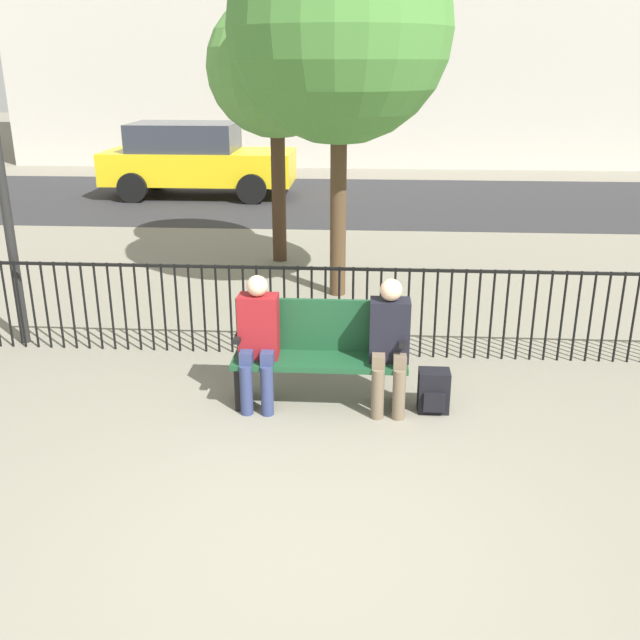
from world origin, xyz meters
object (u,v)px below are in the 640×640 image
(seated_person_1, at_px, (389,339))
(tree_0, at_px, (340,29))
(backpack, at_px, (434,391))
(parked_car_0, at_px, (195,159))
(tree_1, at_px, (276,68))
(seated_person_0, at_px, (258,336))
(park_bench, at_px, (321,350))

(seated_person_1, distance_m, tree_0, 4.22)
(seated_person_1, distance_m, backpack, 0.62)
(backpack, height_order, parked_car_0, parked_car_0)
(seated_person_1, bearing_deg, tree_1, 107.30)
(tree_0, xyz_separation_m, tree_1, (-0.96, 1.64, -0.44))
(seated_person_0, height_order, parked_car_0, parked_car_0)
(park_bench, height_order, tree_0, tree_0)
(backpack, height_order, tree_1, tree_1)
(tree_0, bearing_deg, backpack, -73.50)
(seated_person_0, distance_m, tree_1, 5.38)
(seated_person_0, xyz_separation_m, parked_car_0, (-2.95, 10.37, 0.18))
(backpack, xyz_separation_m, tree_0, (-0.97, 3.29, 3.05))
(seated_person_1, bearing_deg, parked_car_0, 111.44)
(park_bench, bearing_deg, backpack, -7.76)
(parked_car_0, bearing_deg, tree_1, -65.00)
(seated_person_0, distance_m, backpack, 1.60)
(seated_person_1, xyz_separation_m, tree_1, (-1.53, 4.93, 2.14))
(tree_0, bearing_deg, seated_person_1, -80.04)
(parked_car_0, bearing_deg, seated_person_0, -74.13)
(seated_person_1, height_order, parked_car_0, parked_car_0)
(seated_person_0, distance_m, parked_car_0, 10.78)
(park_bench, relative_size, backpack, 4.04)
(seated_person_0, relative_size, backpack, 3.17)
(seated_person_1, bearing_deg, seated_person_0, 179.97)
(seated_person_0, xyz_separation_m, backpack, (1.52, -0.01, -0.47))
(seated_person_0, relative_size, seated_person_1, 1.01)
(tree_1, bearing_deg, backpack, -68.61)
(tree_0, bearing_deg, parked_car_0, 116.26)
(backpack, relative_size, tree_1, 0.10)
(park_bench, bearing_deg, parked_car_0, 108.75)
(seated_person_1, bearing_deg, tree_0, 99.96)
(backpack, bearing_deg, seated_person_1, 178.87)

